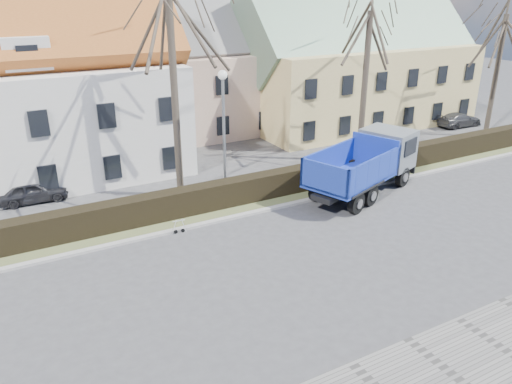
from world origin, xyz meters
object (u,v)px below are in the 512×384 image
dump_truck (361,167)px  parked_car_b (460,120)px  parked_car_a (32,191)px  cart_frame (174,227)px  streetlight (224,136)px

dump_truck → parked_car_b: bearing=4.5°
parked_car_a → cart_frame: bearing=-140.7°
streetlight → cart_frame: 5.46m
streetlight → parked_car_b: size_ratio=1.75×
dump_truck → parked_car_a: bearing=135.0°
cart_frame → parked_car_b: bearing=14.7°
parked_car_a → streetlight: bearing=-113.0°
cart_frame → parked_car_b: parked_car_b is taller
dump_truck → cart_frame: size_ratio=10.00×
parked_car_a → parked_car_b: 31.30m
parked_car_a → dump_truck: bearing=-112.4°
dump_truck → parked_car_b: dump_truck is taller
parked_car_a → parked_car_b: bearing=-87.2°
streetlight → cart_frame: (-3.76, -2.60, -2.99)m
dump_truck → parked_car_b: size_ratio=2.02×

